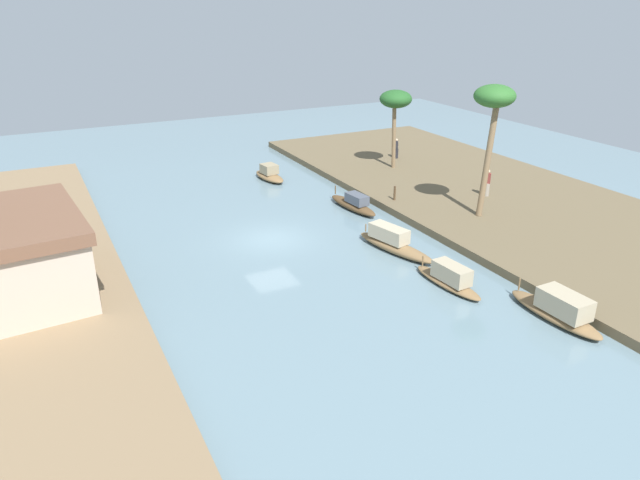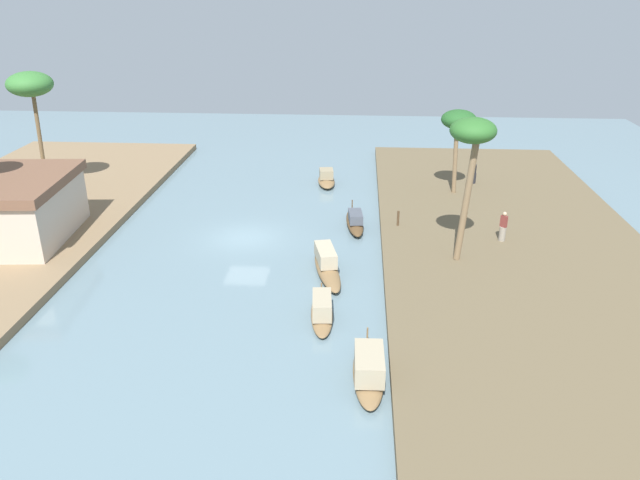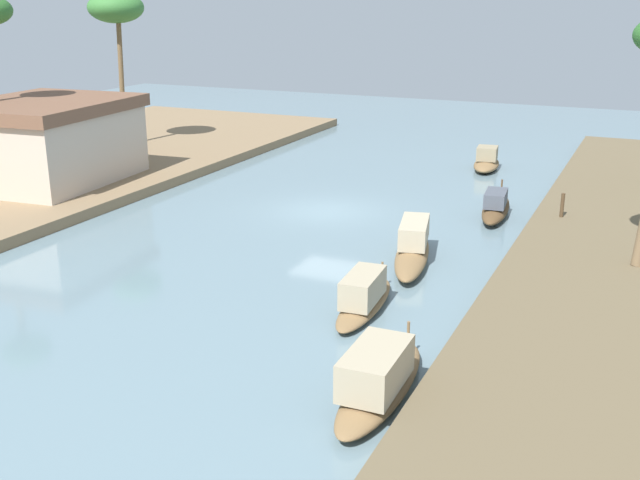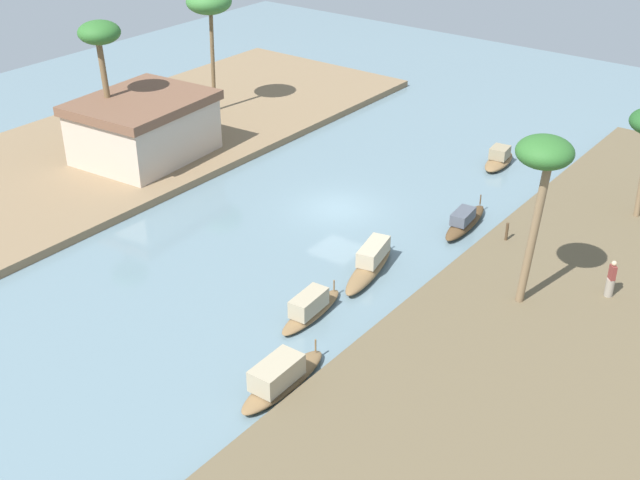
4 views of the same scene
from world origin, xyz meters
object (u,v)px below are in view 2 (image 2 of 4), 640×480
at_px(person_on_near_bank, 503,229).
at_px(mooring_post, 398,218).
at_px(sampan_upstream_small, 327,265).
at_px(palm_tree_right_tall, 30,86).
at_px(palm_tree_left_near, 472,138).
at_px(sampan_foreground, 369,368).
at_px(sampan_midstream, 355,221).
at_px(palm_tree_left_far, 459,122).
at_px(riverside_building, 12,208).
at_px(sampan_with_tall_canopy, 326,179).
at_px(sampan_with_red_awning, 322,310).
at_px(person_by_mooring, 474,174).

height_order(person_on_near_bank, mooring_post, person_on_near_bank).
height_order(sampan_upstream_small, palm_tree_right_tall, palm_tree_right_tall).
relative_size(mooring_post, palm_tree_left_near, 0.12).
bearing_deg(sampan_foreground, palm_tree_left_near, -26.72).
relative_size(sampan_midstream, palm_tree_left_near, 0.60).
height_order(sampan_foreground, palm_tree_left_far, palm_tree_left_far).
distance_m(sampan_foreground, palm_tree_left_far, 22.69).
height_order(sampan_foreground, riverside_building, riverside_building).
height_order(sampan_with_tall_canopy, palm_tree_right_tall, palm_tree_right_tall).
relative_size(sampan_with_tall_canopy, sampan_foreground, 0.76).
bearing_deg(sampan_with_tall_canopy, palm_tree_left_far, -112.65).
xyz_separation_m(sampan_with_red_awning, person_on_near_bank, (8.52, -9.67, 0.71)).
relative_size(sampan_foreground, sampan_with_red_awning, 1.12).
height_order(sampan_with_red_awning, palm_tree_right_tall, palm_tree_right_tall).
height_order(sampan_upstream_small, mooring_post, mooring_post).
xyz_separation_m(sampan_upstream_small, sampan_midstream, (6.50, -1.37, -0.09)).
bearing_deg(person_by_mooring, mooring_post, -10.14).
distance_m(person_on_near_bank, person_by_mooring, 10.58).
xyz_separation_m(person_by_mooring, mooring_post, (-8.64, 5.86, -0.19)).
height_order(sampan_with_tall_canopy, sampan_upstream_small, sampan_upstream_small).
bearing_deg(person_on_near_bank, palm_tree_right_tall, 33.30).
distance_m(sampan_upstream_small, mooring_post, 7.09).
bearing_deg(mooring_post, sampan_upstream_small, 145.99).
bearing_deg(person_on_near_bank, palm_tree_left_far, -32.58).
height_order(sampan_foreground, sampan_upstream_small, sampan_foreground).
distance_m(mooring_post, palm_tree_left_far, 8.84).
xyz_separation_m(sampan_with_red_awning, mooring_post, (10.46, -3.92, 0.46)).
bearing_deg(sampan_midstream, sampan_with_red_awning, 167.34).
bearing_deg(sampan_foreground, sampan_with_tall_canopy, 5.86).
bearing_deg(mooring_post, palm_tree_left_near, -146.31).
bearing_deg(sampan_foreground, riverside_building, 58.74).
xyz_separation_m(sampan_midstream, palm_tree_right_tall, (4.24, 21.39, 7.26)).
bearing_deg(sampan_foreground, person_by_mooring, -19.34).
relative_size(person_on_near_bank, palm_tree_right_tall, 0.21).
relative_size(sampan_upstream_small, sampan_midstream, 1.14).
bearing_deg(sampan_upstream_small, sampan_with_red_awning, 167.57).
relative_size(palm_tree_left_near, palm_tree_right_tall, 0.92).
distance_m(sampan_with_tall_canopy, sampan_upstream_small, 14.89).
bearing_deg(sampan_upstream_small, palm_tree_right_tall, 48.80).
bearing_deg(sampan_with_tall_canopy, riverside_building, 119.54).
distance_m(sampan_foreground, person_on_near_bank, 15.05).
bearing_deg(palm_tree_right_tall, sampan_upstream_small, -118.23).
distance_m(sampan_foreground, sampan_midstream, 15.57).
bearing_deg(sampan_foreground, sampan_midstream, 1.51).
bearing_deg(sampan_midstream, riverside_building, 96.03).
bearing_deg(sampan_with_red_awning, sampan_foreground, -159.30).
height_order(sampan_midstream, palm_tree_left_far, palm_tree_left_far).
height_order(mooring_post, riverside_building, riverside_building).
xyz_separation_m(sampan_foreground, person_by_mooring, (23.56, -7.71, 0.57)).
relative_size(sampan_foreground, palm_tree_left_far, 0.81).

